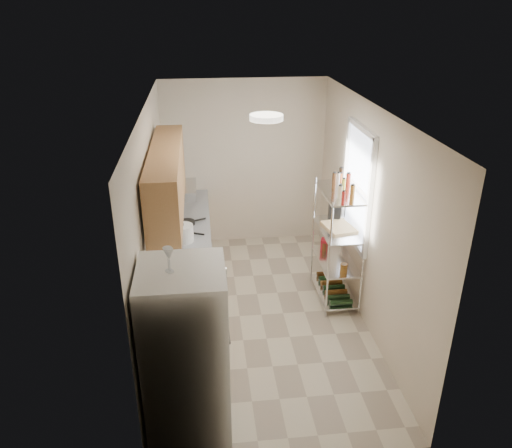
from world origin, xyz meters
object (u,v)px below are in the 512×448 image
Objects in this scene: refrigerator at (187,357)px; rice_cooker at (183,233)px; cutting_board at (339,227)px; frying_pan_large at (181,231)px; espresso_machine at (335,209)px.

refrigerator is 6.54× the size of rice_cooker.
refrigerator is at bearing -132.16° from cutting_board.
rice_cooker is 0.25m from frying_pan_large.
cutting_board is at bearing -83.54° from espresso_machine.
frying_pan_large is at bearing -170.23° from espresso_machine.
espresso_machine reaches higher than cutting_board.
rice_cooker is (-0.06, 2.17, 0.15)m from refrigerator.
espresso_machine reaches higher than frying_pan_large.
rice_cooker is at bearing 91.68° from refrigerator.
cutting_board is at bearing -2.33° from rice_cooker.
frying_pan_large is 2.01m from cutting_board.
rice_cooker is 0.91× the size of frying_pan_large.
frying_pan_large is 1.14× the size of espresso_machine.
refrigerator reaches higher than frying_pan_large.
refrigerator is at bearing -88.32° from rice_cooker.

